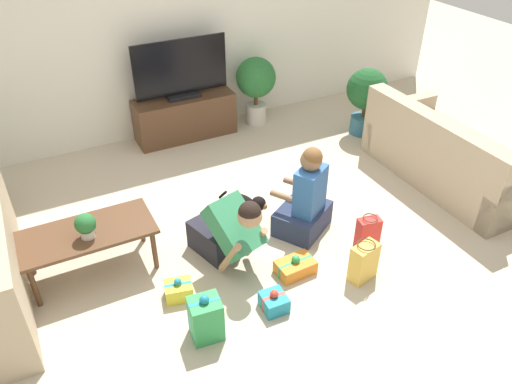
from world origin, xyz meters
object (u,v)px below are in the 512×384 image
object	(u,v)px
sofa_right	(449,157)
potted_plant_corner_right	(366,95)
tv_console	(185,117)
potted_plant_back_right	(256,82)
gift_box_d	(274,302)
tabletop_plant	(85,225)
gift_bag_b	(364,262)
gift_bag_a	(368,235)
person_kneeling	(228,231)
mug	(87,229)
gift_box_a	(206,318)
gift_box_c	(179,290)
tv	(181,72)
gift_box_b	(295,267)
coffee_table	(88,236)
dog	(245,204)
person_sitting	(306,201)

from	to	relation	value
sofa_right	potted_plant_corner_right	xyz separation A→B (m)	(-0.14, 1.32, 0.24)
tv_console	potted_plant_back_right	distance (m)	1.02
gift_box_d	tabletop_plant	xyz separation A→B (m)	(-1.18, 1.01, 0.49)
potted_plant_back_right	gift_bag_b	distance (m)	3.12
tv_console	gift_bag_a	size ratio (longest dim) A/B	3.23
person_kneeling	potted_plant_corner_right	bearing A→B (deg)	13.76
gift_bag_a	mug	size ratio (longest dim) A/B	3.21
tv_console	gift_bag_b	size ratio (longest dim) A/B	3.32
gift_box_a	gift_box_c	size ratio (longest dim) A/B	1.64
potted_plant_back_right	gift_box_c	world-z (taller)	potted_plant_back_right
potted_plant_back_right	tv	bearing A→B (deg)	177.05
gift_box_b	gift_bag_b	size ratio (longest dim) A/B	0.90
mug	tabletop_plant	bearing A→B (deg)	-95.34
tv_console	gift_box_b	bearing A→B (deg)	-90.79
gift_box_c	tabletop_plant	distance (m)	0.91
person_kneeling	sofa_right	bearing A→B (deg)	-13.07
potted_plant_back_right	gift_bag_b	xyz separation A→B (m)	(-0.54, -3.05, -0.39)
potted_plant_corner_right	gift_bag_a	distance (m)	2.38
potted_plant_back_right	gift_bag_a	bearing A→B (deg)	-96.07
coffee_table	potted_plant_corner_right	xyz separation A→B (m)	(3.63, 1.04, 0.14)
person_kneeling	tabletop_plant	bearing A→B (deg)	146.29
sofa_right	dog	size ratio (longest dim) A/B	4.60
tv_console	dog	bearing A→B (deg)	-93.69
tv_console	gift_box_c	size ratio (longest dim) A/B	4.90
person_sitting	mug	distance (m)	1.94
potted_plant_back_right	tabletop_plant	distance (m)	3.24
person_sitting	mug	size ratio (longest dim) A/B	7.56
dog	gift_box_a	size ratio (longest dim) A/B	1.02
tv	gift_box_c	world-z (taller)	tv
gift_box_a	gift_bag_b	bearing A→B (deg)	-1.28
tv	potted_plant_corner_right	world-z (taller)	tv
tv_console	gift_box_a	xyz separation A→B (m)	(-0.98, -3.07, -0.09)
coffee_table	gift_bag_b	distance (m)	2.31
potted_plant_corner_right	person_kneeling	bearing A→B (deg)	-150.13
gift_box_a	gift_box_b	bearing A→B (deg)	16.76
potted_plant_back_right	gift_bag_a	distance (m)	2.83
sofa_right	gift_box_a	bearing A→B (deg)	104.33
potted_plant_corner_right	gift_box_c	world-z (taller)	potted_plant_corner_right
tv_console	potted_plant_corner_right	world-z (taller)	potted_plant_corner_right
gift_box_c	tv	bearing A→B (deg)	68.36
coffee_table	tv	bearing A→B (deg)	51.42
person_sitting	tv	bearing A→B (deg)	-113.41
gift_bag_b	potted_plant_corner_right	bearing A→B (deg)	53.13
tv_console	tv	world-z (taller)	tv
gift_bag_b	tabletop_plant	bearing A→B (deg)	152.58
potted_plant_corner_right	tabletop_plant	xyz separation A→B (m)	(-3.63, -1.12, 0.03)
coffee_table	mug	distance (m)	0.10
tv_console	gift_box_d	world-z (taller)	tv_console
person_kneeling	mug	bearing A→B (deg)	144.15
potted_plant_back_right	mug	size ratio (longest dim) A/B	7.39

